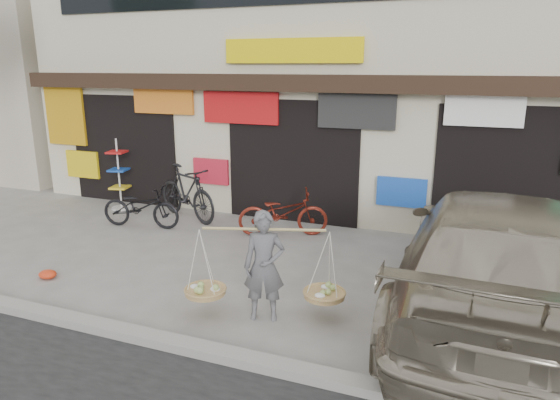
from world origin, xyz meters
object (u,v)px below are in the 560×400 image
at_px(bike_2, 283,213).
at_px(suv, 499,258).
at_px(bike_1, 187,192).
at_px(street_vendor, 264,271).
at_px(display_rack, 119,181).
at_px(bike_0, 141,207).

xyz_separation_m(bike_2, suv, (3.96, -2.21, 0.41)).
distance_m(bike_1, suv, 6.89).
bearing_deg(street_vendor, display_rack, 127.29).
xyz_separation_m(bike_0, display_rack, (-1.35, 1.02, 0.24)).
bearing_deg(display_rack, bike_0, -37.09).
distance_m(bike_1, display_rack, 1.96).
relative_size(bike_2, suv, 0.29).
bearing_deg(bike_2, bike_0, 78.03).
xyz_separation_m(bike_0, suv, (7.02, -1.61, 0.43)).
distance_m(bike_0, suv, 7.21).
distance_m(suv, display_rack, 8.77).
relative_size(street_vendor, display_rack, 1.23).
bearing_deg(bike_0, bike_2, -87.41).
bearing_deg(bike_0, suv, -111.53).
distance_m(bike_2, suv, 4.56).
height_order(bike_0, display_rack, display_rack).
bearing_deg(display_rack, bike_1, -3.56).
relative_size(bike_2, display_rack, 1.06).
distance_m(street_vendor, display_rack, 6.60).
distance_m(street_vendor, bike_1, 5.03).
xyz_separation_m(street_vendor, bike_0, (-4.06, 2.76, -0.25)).
bearing_deg(bike_0, display_rack, 44.28).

